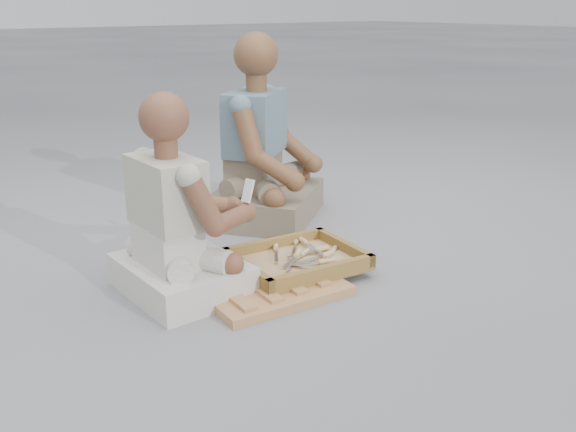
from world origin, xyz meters
TOP-DOWN VIEW (x-y plane):
  - ground at (0.00, 0.00)m, footprint 60.00×60.00m
  - carved_panel at (-0.11, 0.03)m, footprint 0.59×0.42m
  - tool_tray at (0.09, 0.13)m, footprint 0.56×0.47m
  - chisel_0 at (0.23, 0.25)m, footprint 0.06×0.22m
  - chisel_1 at (0.21, 0.10)m, footprint 0.22×0.02m
  - chisel_2 at (0.10, 0.15)m, footprint 0.18×0.15m
  - chisel_3 at (0.21, 0.30)m, footprint 0.16×0.17m
  - chisel_4 at (0.27, 0.11)m, footprint 0.19×0.14m
  - chisel_5 at (0.15, 0.04)m, footprint 0.21×0.11m
  - chisel_6 at (0.09, 0.28)m, footprint 0.14×0.19m
  - chisel_7 at (0.22, 0.15)m, footprint 0.22×0.03m
  - chisel_8 at (0.14, 0.16)m, footprint 0.21×0.10m
  - chisel_9 at (0.12, -0.03)m, footprint 0.15×0.18m
  - wood_chip_0 at (-0.21, -0.10)m, footprint 0.02×0.02m
  - wood_chip_1 at (0.25, 0.51)m, footprint 0.02×0.02m
  - wood_chip_2 at (-0.02, -0.05)m, footprint 0.02×0.02m
  - wood_chip_3 at (0.03, 0.15)m, footprint 0.02×0.02m
  - wood_chip_4 at (0.12, 0.33)m, footprint 0.02×0.02m
  - wood_chip_5 at (-0.01, 0.25)m, footprint 0.02×0.02m
  - wood_chip_6 at (0.34, 0.32)m, footprint 0.02×0.02m
  - wood_chip_7 at (0.09, 0.21)m, footprint 0.02×0.02m
  - wood_chip_8 at (-0.01, 0.35)m, footprint 0.02×0.02m
  - craftsman at (-0.39, 0.28)m, footprint 0.54×0.52m
  - companion at (0.42, 0.85)m, footprint 0.80×0.78m
  - mobile_phone at (-0.09, 0.23)m, footprint 0.05×0.05m

SIDE VIEW (x-z plane):
  - ground at x=0.00m, z-range 0.00..0.00m
  - wood_chip_0 at x=-0.21m, z-range 0.00..0.00m
  - wood_chip_1 at x=0.25m, z-range 0.00..0.00m
  - wood_chip_2 at x=-0.02m, z-range 0.00..0.00m
  - wood_chip_3 at x=0.03m, z-range 0.00..0.00m
  - wood_chip_4 at x=0.12m, z-range 0.00..0.00m
  - wood_chip_5 at x=-0.01m, z-range 0.00..0.00m
  - wood_chip_6 at x=0.34m, z-range 0.00..0.00m
  - wood_chip_7 at x=0.09m, z-range 0.00..0.00m
  - wood_chip_8 at x=-0.01m, z-range 0.00..0.00m
  - carved_panel at x=-0.11m, z-range 0.00..0.04m
  - tool_tray at x=0.09m, z-range 0.03..0.09m
  - chisel_4 at x=0.27m, z-range 0.05..0.08m
  - chisel_1 at x=0.21m, z-range 0.06..0.08m
  - chisel_8 at x=0.14m, z-range 0.06..0.08m
  - chisel_3 at x=0.21m, z-range 0.06..0.08m
  - chisel_5 at x=0.15m, z-range 0.06..0.08m
  - chisel_6 at x=0.09m, z-range 0.06..0.09m
  - chisel_9 at x=0.12m, z-range 0.06..0.09m
  - chisel_7 at x=0.22m, z-range 0.06..0.09m
  - chisel_2 at x=0.10m, z-range 0.07..0.09m
  - chisel_0 at x=0.23m, z-range 0.07..0.09m
  - craftsman at x=-0.39m, z-range -0.13..0.68m
  - companion at x=0.42m, z-range -0.16..0.82m
  - mobile_phone at x=-0.09m, z-range 0.34..0.43m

